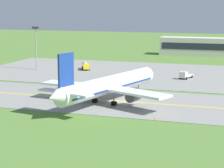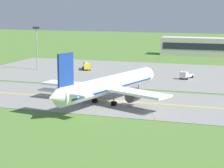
{
  "view_description": "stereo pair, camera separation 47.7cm",
  "coord_description": "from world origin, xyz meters",
  "px_view_note": "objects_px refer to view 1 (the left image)",
  "views": [
    {
      "loc": [
        27.87,
        -93.39,
        21.93
      ],
      "look_at": [
        -2.57,
        0.0,
        4.0
      ],
      "focal_mm": 69.77,
      "sensor_mm": 36.0,
      "label": 1
    },
    {
      "loc": [
        28.32,
        -93.24,
        21.93
      ],
      "look_at": [
        -2.57,
        0.0,
        4.0
      ],
      "focal_mm": 69.77,
      "sensor_mm": 36.0,
      "label": 2
    }
  ],
  "objects_px": {
    "apron_light_mast": "(36,43)",
    "airplane_lead": "(108,85)",
    "service_truck_fuel": "(86,65)",
    "service_truck_baggage": "(185,75)"
  },
  "relations": [
    {
      "from": "apron_light_mast",
      "to": "airplane_lead",
      "type": "bearing_deg",
      "value": -45.96
    },
    {
      "from": "airplane_lead",
      "to": "service_truck_fuel",
      "type": "distance_m",
      "value": 51.78
    },
    {
      "from": "apron_light_mast",
      "to": "service_truck_baggage",
      "type": "bearing_deg",
      "value": -3.26
    },
    {
      "from": "service_truck_fuel",
      "to": "apron_light_mast",
      "type": "xyz_separation_m",
      "value": [
        -15.89,
        -5.24,
        7.79
      ]
    },
    {
      "from": "service_truck_fuel",
      "to": "apron_light_mast",
      "type": "height_order",
      "value": "apron_light_mast"
    },
    {
      "from": "service_truck_baggage",
      "to": "service_truck_fuel",
      "type": "distance_m",
      "value": 36.06
    },
    {
      "from": "service_truck_baggage",
      "to": "apron_light_mast",
      "type": "height_order",
      "value": "apron_light_mast"
    },
    {
      "from": "service_truck_fuel",
      "to": "airplane_lead",
      "type": "bearing_deg",
      "value": -62.9
    },
    {
      "from": "airplane_lead",
      "to": "apron_light_mast",
      "type": "height_order",
      "value": "apron_light_mast"
    },
    {
      "from": "service_truck_baggage",
      "to": "apron_light_mast",
      "type": "distance_m",
      "value": 51.74
    }
  ]
}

